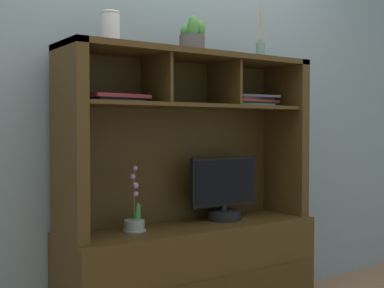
% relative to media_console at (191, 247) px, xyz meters
% --- Properties ---
extents(back_wall, '(6.00, 0.02, 2.80)m').
position_rel_media_console_xyz_m(back_wall, '(0.00, 0.24, 0.95)').
color(back_wall, gray).
rests_on(back_wall, ground).
extents(media_console, '(1.45, 0.47, 1.51)m').
position_rel_media_console_xyz_m(media_console, '(0.00, 0.00, 0.00)').
color(media_console, '#432E12').
rests_on(media_console, ground).
extents(tv_monitor, '(0.45, 0.20, 0.36)m').
position_rel_media_console_xyz_m(tv_monitor, '(0.23, 0.00, 0.28)').
color(tv_monitor, black).
rests_on(tv_monitor, media_console).
extents(potted_orchid, '(0.12, 0.12, 0.34)m').
position_rel_media_console_xyz_m(potted_orchid, '(-0.34, 0.01, 0.18)').
color(potted_orchid, gray).
rests_on(potted_orchid, media_console).
extents(magazine_stack_left, '(0.39, 0.26, 0.07)m').
position_rel_media_console_xyz_m(magazine_stack_left, '(0.43, 0.03, 0.81)').
color(magazine_stack_left, '#48715E').
rests_on(magazine_stack_left, media_console).
extents(magazine_stack_centre, '(0.32, 0.23, 0.04)m').
position_rel_media_console_xyz_m(magazine_stack_centre, '(-0.45, 0.02, 0.80)').
color(magazine_stack_centre, '#4C715D').
rests_on(magazine_stack_centre, media_console).
extents(diffuser_bottle, '(0.05, 0.05, 0.30)m').
position_rel_media_console_xyz_m(diffuser_bottle, '(0.47, -0.03, 1.11)').
color(diffuser_bottle, slate).
rests_on(diffuser_bottle, media_console).
extents(potted_succulent, '(0.16, 0.16, 0.20)m').
position_rel_media_console_xyz_m(potted_succulent, '(0.00, -0.01, 1.13)').
color(potted_succulent, '#50494A').
rests_on(potted_succulent, media_console).
extents(ceramic_vase, '(0.09, 0.09, 0.17)m').
position_rel_media_console_xyz_m(ceramic_vase, '(-0.47, 0.01, 1.14)').
color(ceramic_vase, silver).
rests_on(ceramic_vase, media_console).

